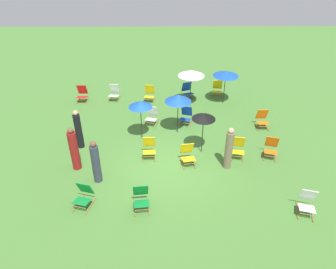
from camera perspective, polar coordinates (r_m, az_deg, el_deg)
The scene contains 25 objects.
ground_plane at distance 12.21m, azimuth 0.05°, elevation -5.04°, with size 40.00×40.00×0.00m, color #477A33.
deckchair_0 at distance 16.52m, azimuth -3.34°, elevation 7.30°, with size 0.54×0.80×0.83m.
deckchair_1 at distance 16.83m, azimuth -9.58°, elevation 7.38°, with size 0.56×0.81×0.83m.
deckchair_2 at distance 11.00m, azimuth 23.64°, elevation -11.07°, with size 0.67×0.86×0.83m.
deckchair_3 at distance 17.24m, azimuth 8.80°, elevation 8.09°, with size 0.58×0.82×0.83m.
deckchair_4 at distance 14.47m, azimuth -2.91°, elevation 3.33°, with size 0.65×0.85×0.83m.
deckchair_5 at distance 12.02m, azimuth 3.53°, elevation -3.59°, with size 0.60×0.83×0.83m.
deckchair_6 at distance 12.38m, azimuth -3.40°, elevation -2.38°, with size 0.50×0.77×0.83m.
deckchair_7 at distance 16.84m, azimuth 3.48°, elevation 7.81°, with size 0.69×0.87×0.83m.
deckchair_8 at distance 14.81m, azimuth 16.51°, elevation 2.63°, with size 0.49×0.77×0.83m.
deckchair_9 at distance 14.48m, azimuth 3.23°, elevation 3.35°, with size 0.66×0.86×0.83m.
deckchair_10 at distance 12.65m, azimuth 12.43°, elevation -2.33°, with size 0.61×0.83×0.83m.
deckchair_11 at distance 12.99m, azimuth 17.97°, elevation -2.26°, with size 0.66×0.86×0.83m.
deckchair_12 at distance 17.06m, azimuth -15.12°, elevation 7.03°, with size 0.48×0.76×0.83m.
deckchair_13 at distance 10.29m, azimuth -4.83°, elevation -11.22°, with size 0.56×0.81×0.83m.
deckchair_14 at distance 10.67m, azimuth -14.84°, elevation -10.51°, with size 0.66×0.86×0.83m.
umbrella_0 at distance 12.78m, azimuth -4.97°, elevation 5.44°, with size 0.96×0.96×1.77m.
umbrella_1 at distance 15.45m, azimuth 4.19°, elevation 10.93°, with size 1.27×1.27×1.88m.
umbrella_2 at distance 16.00m, azimuth 10.32°, elevation 10.64°, with size 1.25×1.25×1.69m.
umbrella_3 at distance 13.19m, azimuth 1.81°, elevation 6.51°, with size 1.11×1.11×1.80m.
umbrella_4 at distance 11.98m, azimuth 6.40°, elevation 3.18°, with size 0.90×0.90×1.72m.
person_0 at distance 11.73m, azimuth 10.84°, elevation -2.58°, with size 0.34×0.34×1.71m.
person_1 at distance 13.11m, azimuth -15.73°, elevation 0.79°, with size 0.29×0.29×1.68m.
person_2 at distance 11.96m, azimuth -16.45°, elevation -2.63°, with size 0.45×0.45×1.75m.
person_3 at distance 11.20m, azimuth -12.78°, elevation -4.95°, with size 0.35×0.35×1.67m.
Camera 1 is at (-0.09, -9.61, 7.53)m, focal length 34.06 mm.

